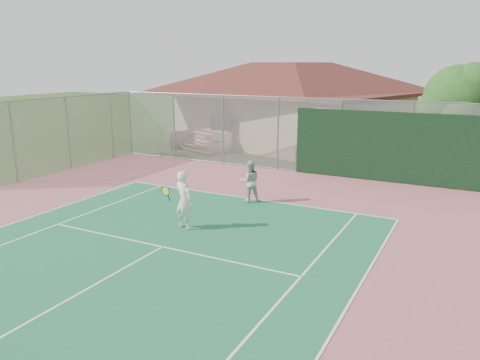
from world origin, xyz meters
name	(u,v)px	position (x,y,z in m)	size (l,w,h in m)	color
back_fence	(342,141)	(2.11, 16.98, 1.67)	(20.08, 0.11, 3.53)	gray
side_fence_left	(68,134)	(-10.00, 12.50, 1.75)	(0.08, 9.00, 3.50)	gray
clubhouse	(290,95)	(-3.29, 24.40, 3.07)	(16.14, 13.05, 6.05)	tan
bleachers	(202,141)	(-6.95, 19.69, 0.59)	(3.56, 2.75, 1.11)	#AB2D27
tree	(460,101)	(6.57, 20.34, 3.35)	(3.65, 3.46, 5.09)	#3E2716
player_white_front	(184,200)	(-0.32, 7.97, 0.92)	(1.00, 0.61, 1.84)	white
player_grey_back	(250,182)	(0.21, 11.53, 0.77)	(0.95, 0.91, 1.55)	#B4B6BA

